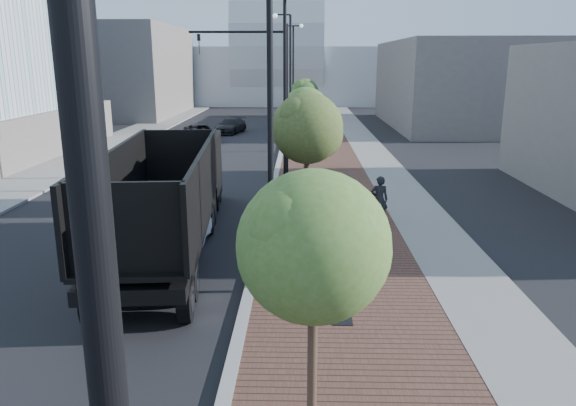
{
  "coord_description": "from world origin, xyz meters",
  "views": [
    {
      "loc": [
        1.41,
        -4.0,
        6.19
      ],
      "look_at": [
        1.0,
        12.0,
        2.0
      ],
      "focal_mm": 34.05,
      "sensor_mm": 36.0,
      "label": 1
    }
  ],
  "objects_px": {
    "white_sedan": "(157,236)",
    "dark_car_mid": "(201,133)",
    "pedestrian": "(379,200)",
    "dump_truck": "(178,190)"
  },
  "relations": [
    {
      "from": "white_sedan",
      "to": "dark_car_mid",
      "type": "relative_size",
      "value": 1.09
    },
    {
      "from": "white_sedan",
      "to": "pedestrian",
      "type": "relative_size",
      "value": 2.73
    },
    {
      "from": "dump_truck",
      "to": "pedestrian",
      "type": "height_order",
      "value": "dump_truck"
    },
    {
      "from": "dark_car_mid",
      "to": "pedestrian",
      "type": "xyz_separation_m",
      "value": [
        11.03,
        -22.28,
        0.28
      ]
    },
    {
      "from": "dump_truck",
      "to": "dark_car_mid",
      "type": "bearing_deg",
      "value": 93.45
    },
    {
      "from": "pedestrian",
      "to": "dark_car_mid",
      "type": "bearing_deg",
      "value": -62.48
    },
    {
      "from": "white_sedan",
      "to": "dark_car_mid",
      "type": "height_order",
      "value": "white_sedan"
    },
    {
      "from": "white_sedan",
      "to": "pedestrian",
      "type": "bearing_deg",
      "value": 41.72
    },
    {
      "from": "dump_truck",
      "to": "dark_car_mid",
      "type": "height_order",
      "value": "dump_truck"
    },
    {
      "from": "dump_truck",
      "to": "dark_car_mid",
      "type": "relative_size",
      "value": 2.94
    }
  ]
}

